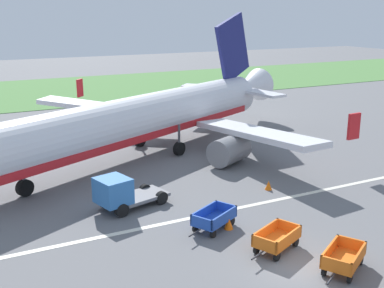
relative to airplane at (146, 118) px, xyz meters
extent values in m
plane|color=slate|center=(-0.61, -19.89, -3.05)|extent=(220.00, 220.00, 0.00)
cube|color=#518442|center=(-0.61, 36.81, -3.02)|extent=(220.00, 28.00, 0.06)
cube|color=silver|center=(-0.61, -12.90, -3.05)|extent=(120.00, 0.36, 0.01)
cylinder|color=silver|center=(-0.93, -0.45, 0.10)|extent=(28.59, 16.46, 3.70)
cube|color=red|center=(-0.93, -0.45, -0.92)|extent=(25.81, 14.98, 0.56)
cone|color=silver|center=(14.49, 7.06, 0.60)|extent=(5.58, 5.13, 3.52)
cube|color=silver|center=(6.44, -6.15, -0.57)|extent=(3.49, 13.15, 1.35)
cube|color=red|center=(11.65, -10.85, 0.38)|extent=(1.11, 0.28, 1.90)
cylinder|color=gray|center=(4.65, -5.29, -1.92)|extent=(3.80, 3.29, 2.10)
cube|color=silver|center=(-0.87, 8.86, -0.57)|extent=(11.40, 10.64, 1.35)
cube|color=red|center=(-1.36, 15.86, 0.38)|extent=(0.89, 0.95, 1.90)
cylinder|color=gray|center=(-1.30, 6.92, -1.92)|extent=(3.80, 3.29, 2.10)
cube|color=navy|center=(11.48, 5.59, 4.85)|extent=(5.53, 2.94, 6.88)
cube|color=silver|center=(13.06, 2.80, 0.70)|extent=(2.50, 5.40, 0.24)
cube|color=silver|center=(10.26, 8.55, 0.70)|extent=(4.91, 4.99, 0.24)
cylinder|color=#4C4C51|center=(-10.37, -5.05, -1.48)|extent=(0.20, 0.20, 2.04)
cylinder|color=black|center=(-10.37, -5.05, -2.50)|extent=(1.19, 0.89, 1.10)
cylinder|color=#4C4C51|center=(2.28, -1.33, -1.48)|extent=(0.20, 0.20, 2.04)
cylinder|color=black|center=(2.28, -1.33, -2.50)|extent=(1.19, 0.89, 1.10)
cylinder|color=#4C4C51|center=(0.36, 2.62, -1.48)|extent=(0.20, 0.20, 2.04)
cylinder|color=black|center=(0.36, 2.62, -2.50)|extent=(1.19, 0.89, 1.10)
cube|color=orange|center=(1.13, -21.09, -2.57)|extent=(2.86, 2.47, 0.08)
cube|color=orange|center=(1.45, -21.65, -2.26)|extent=(2.21, 1.35, 0.55)
cube|color=orange|center=(0.80, -20.53, -2.26)|extent=(2.21, 1.35, 0.55)
cube|color=orange|center=(0.09, -21.70, -2.26)|extent=(0.79, 1.26, 0.55)
cube|color=orange|center=(2.16, -20.49, -2.26)|extent=(0.79, 1.26, 0.55)
cylinder|color=#2D2D33|center=(-0.43, -22.00, -2.61)|extent=(0.90, 0.57, 0.08)
cylinder|color=black|center=(0.60, -22.05, -2.83)|extent=(0.46, 0.36, 0.44)
cylinder|color=black|center=(0.03, -21.08, -2.83)|extent=(0.46, 0.36, 0.44)
cylinder|color=black|center=(2.22, -21.10, -2.83)|extent=(0.46, 0.36, 0.44)
cylinder|color=black|center=(1.65, -20.14, -2.83)|extent=(0.46, 0.36, 0.44)
cube|color=orange|center=(-0.42, -18.17, -2.57)|extent=(2.85, 2.30, 0.08)
cube|color=orange|center=(-0.15, -18.76, -2.26)|extent=(2.32, 1.11, 0.55)
cube|color=orange|center=(-0.68, -17.58, -2.26)|extent=(2.32, 1.11, 0.55)
cube|color=orange|center=(-1.51, -18.66, -2.26)|extent=(0.66, 1.32, 0.55)
cube|color=orange|center=(0.68, -17.68, -2.26)|extent=(0.66, 1.32, 0.55)
cylinder|color=#2D2D33|center=(-2.06, -18.90, -2.61)|extent=(0.95, 0.48, 0.08)
cylinder|color=black|center=(-1.05, -19.06, -2.83)|extent=(0.47, 0.33, 0.44)
cylinder|color=black|center=(-1.50, -18.04, -2.83)|extent=(0.47, 0.33, 0.44)
cylinder|color=black|center=(0.67, -18.30, -2.83)|extent=(0.47, 0.33, 0.44)
cylinder|color=black|center=(0.21, -17.28, -2.83)|extent=(0.47, 0.33, 0.44)
cube|color=#234CB2|center=(-1.97, -14.66, -2.57)|extent=(2.86, 2.40, 0.08)
cube|color=#234CB2|center=(-1.67, -15.24, -2.26)|extent=(2.26, 1.24, 0.55)
cube|color=#234CB2|center=(-2.27, -14.08, -2.26)|extent=(2.26, 1.24, 0.55)
cube|color=#234CB2|center=(-3.04, -15.21, -2.26)|extent=(0.74, 1.29, 0.55)
cube|color=#234CB2|center=(-0.91, -14.10, -2.26)|extent=(0.74, 1.29, 0.55)
cylinder|color=#2D2D33|center=(-3.57, -15.49, -2.61)|extent=(0.92, 0.53, 0.08)
cylinder|color=black|center=(-2.55, -15.59, -2.83)|extent=(0.46, 0.35, 0.44)
cylinder|color=black|center=(-3.06, -14.59, -2.83)|extent=(0.46, 0.35, 0.44)
cylinder|color=black|center=(-0.88, -14.72, -2.83)|extent=(0.46, 0.35, 0.44)
cylinder|color=black|center=(-1.40, -13.73, -2.83)|extent=(0.46, 0.35, 0.44)
cube|color=slate|center=(-4.23, -9.61, -2.55)|extent=(3.48, 2.62, 0.20)
cube|color=#3370B7|center=(-6.14, -10.11, -1.70)|extent=(2.13, 2.27, 1.50)
cube|color=#19232D|center=(-6.91, -10.31, -1.55)|extent=(0.49, 1.58, 0.67)
cylinder|color=black|center=(-5.93, -10.93, -2.65)|extent=(0.85, 0.49, 0.80)
cylinder|color=black|center=(-6.36, -9.28, -2.65)|extent=(0.85, 0.49, 0.80)
cylinder|color=black|center=(-3.14, -10.21, -2.65)|extent=(0.85, 0.49, 0.80)
cylinder|color=black|center=(-3.58, -8.55, -2.65)|extent=(0.85, 0.49, 0.80)
cone|color=orange|center=(4.14, -11.16, -2.75)|extent=(0.47, 0.47, 0.62)
cone|color=orange|center=(-1.29, -15.06, -2.72)|extent=(0.51, 0.51, 0.67)
camera|label=1|loc=(-13.86, -35.43, 8.30)|focal=44.94mm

